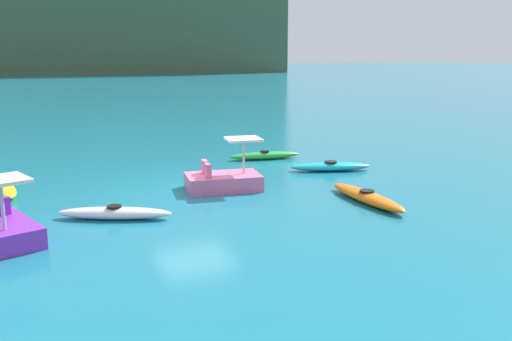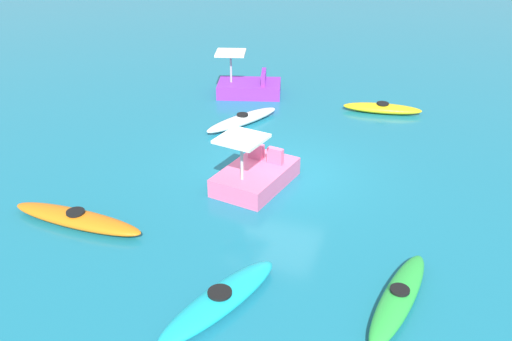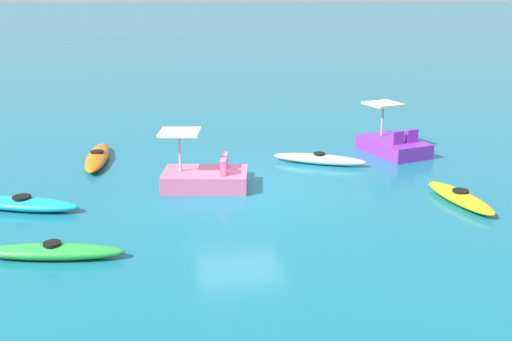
{
  "view_description": "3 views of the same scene",
  "coord_description": "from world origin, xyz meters",
  "px_view_note": "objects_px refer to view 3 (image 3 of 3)",
  "views": [
    {
      "loc": [
        -5.88,
        -16.54,
        4.3
      ],
      "look_at": [
        1.57,
        -1.46,
        0.77
      ],
      "focal_mm": 38.22,
      "sensor_mm": 36.0,
      "label": 1
    },
    {
      "loc": [
        13.38,
        3.83,
        7.23
      ],
      "look_at": [
        1.47,
        -0.18,
        0.75
      ],
      "focal_mm": 38.83,
      "sensor_mm": 36.0,
      "label": 2
    },
    {
      "loc": [
        2.51,
        15.99,
        5.43
      ],
      "look_at": [
        -0.41,
        0.59,
        0.73
      ],
      "focal_mm": 41.98,
      "sensor_mm": 36.0,
      "label": 3
    }
  ],
  "objects_px": {
    "kayak_white": "(319,159)",
    "kayak_green": "(53,251)",
    "pedal_boat_pink": "(205,177)",
    "kayak_cyan": "(22,204)",
    "kayak_yellow": "(460,197)",
    "pedal_boat_purple": "(393,144)",
    "kayak_orange": "(97,157)"
  },
  "relations": [
    {
      "from": "kayak_yellow",
      "to": "pedal_boat_purple",
      "type": "relative_size",
      "value": 1.04
    },
    {
      "from": "kayak_white",
      "to": "pedal_boat_purple",
      "type": "xyz_separation_m",
      "value": [
        -2.9,
        -0.79,
        0.17
      ]
    },
    {
      "from": "kayak_green",
      "to": "kayak_white",
      "type": "relative_size",
      "value": 1.03
    },
    {
      "from": "kayak_cyan",
      "to": "kayak_white",
      "type": "distance_m",
      "value": 9.2
    },
    {
      "from": "kayak_cyan",
      "to": "kayak_white",
      "type": "relative_size",
      "value": 1.05
    },
    {
      "from": "kayak_green",
      "to": "kayak_white",
      "type": "xyz_separation_m",
      "value": [
        -7.62,
        -5.96,
        0.0
      ]
    },
    {
      "from": "kayak_orange",
      "to": "kayak_white",
      "type": "bearing_deg",
      "value": 167.25
    },
    {
      "from": "kayak_orange",
      "to": "pedal_boat_pink",
      "type": "xyz_separation_m",
      "value": [
        -3.22,
        3.42,
        0.17
      ]
    },
    {
      "from": "pedal_boat_pink",
      "to": "kayak_cyan",
      "type": "bearing_deg",
      "value": 10.75
    },
    {
      "from": "kayak_white",
      "to": "pedal_boat_pink",
      "type": "xyz_separation_m",
      "value": [
        3.96,
        1.8,
        0.17
      ]
    },
    {
      "from": "kayak_yellow",
      "to": "pedal_boat_pink",
      "type": "xyz_separation_m",
      "value": [
        6.57,
        -2.57,
        0.17
      ]
    },
    {
      "from": "kayak_orange",
      "to": "kayak_white",
      "type": "relative_size",
      "value": 1.19
    },
    {
      "from": "kayak_cyan",
      "to": "pedal_boat_pink",
      "type": "distance_m",
      "value": 4.92
    },
    {
      "from": "kayak_yellow",
      "to": "kayak_white",
      "type": "height_order",
      "value": "same"
    },
    {
      "from": "kayak_orange",
      "to": "kayak_green",
      "type": "distance_m",
      "value": 7.6
    },
    {
      "from": "kayak_green",
      "to": "kayak_orange",
      "type": "bearing_deg",
      "value": -93.35
    },
    {
      "from": "kayak_green",
      "to": "pedal_boat_purple",
      "type": "height_order",
      "value": "pedal_boat_purple"
    },
    {
      "from": "kayak_cyan",
      "to": "kayak_yellow",
      "type": "bearing_deg",
      "value": 171.76
    },
    {
      "from": "kayak_white",
      "to": "pedal_boat_purple",
      "type": "relative_size",
      "value": 1.12
    },
    {
      "from": "kayak_yellow",
      "to": "kayak_white",
      "type": "distance_m",
      "value": 5.09
    },
    {
      "from": "kayak_white",
      "to": "kayak_yellow",
      "type": "bearing_deg",
      "value": 120.84
    },
    {
      "from": "kayak_green",
      "to": "kayak_white",
      "type": "distance_m",
      "value": 9.67
    },
    {
      "from": "pedal_boat_pink",
      "to": "kayak_yellow",
      "type": "bearing_deg",
      "value": 158.64
    },
    {
      "from": "kayak_yellow",
      "to": "pedal_boat_purple",
      "type": "distance_m",
      "value": 5.16
    },
    {
      "from": "kayak_white",
      "to": "pedal_boat_purple",
      "type": "distance_m",
      "value": 3.01
    },
    {
      "from": "kayak_cyan",
      "to": "kayak_green",
      "type": "bearing_deg",
      "value": 109.89
    },
    {
      "from": "kayak_yellow",
      "to": "kayak_green",
      "type": "xyz_separation_m",
      "value": [
        10.23,
        1.59,
        -0.0
      ]
    },
    {
      "from": "kayak_cyan",
      "to": "pedal_boat_purple",
      "type": "relative_size",
      "value": 1.17
    },
    {
      "from": "kayak_cyan",
      "to": "pedal_boat_purple",
      "type": "xyz_separation_m",
      "value": [
        -11.69,
        -3.5,
        0.17
      ]
    },
    {
      "from": "pedal_boat_purple",
      "to": "kayak_white",
      "type": "bearing_deg",
      "value": 15.16
    },
    {
      "from": "kayak_white",
      "to": "kayak_green",
      "type": "bearing_deg",
      "value": 38.04
    },
    {
      "from": "kayak_yellow",
      "to": "kayak_white",
      "type": "xyz_separation_m",
      "value": [
        2.61,
        -4.37,
        -0.0
      ]
    }
  ]
}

